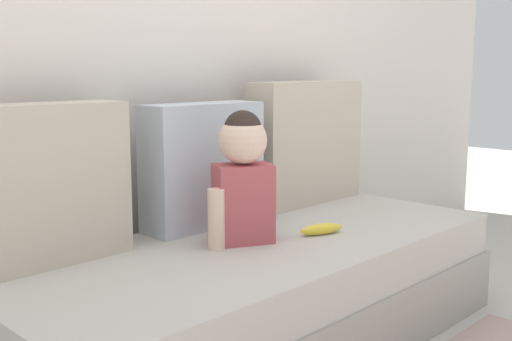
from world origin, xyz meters
TOP-DOWN VIEW (x-y plane):
  - back_wall at (0.00, 0.53)m, footprint 5.12×0.10m
  - couch at (0.00, 0.00)m, footprint 1.92×0.80m
  - throw_pillow_left at (-0.60, 0.30)m, footprint 0.44×0.16m
  - throw_pillow_center at (0.00, 0.30)m, footprint 0.49×0.16m
  - throw_pillow_right at (0.60, 0.30)m, footprint 0.60×0.16m
  - toddler at (-0.05, 0.04)m, footprint 0.30×0.20m
  - banana at (0.21, -0.10)m, footprint 0.17×0.10m

SIDE VIEW (x-z plane):
  - couch at x=0.00m, z-range 0.00..0.39m
  - banana at x=0.21m, z-range 0.40..0.44m
  - throw_pillow_center at x=0.00m, z-range 0.40..0.86m
  - toddler at x=-0.05m, z-range 0.40..0.86m
  - throw_pillow_left at x=-0.60m, z-range 0.40..0.88m
  - throw_pillow_right at x=0.60m, z-range 0.40..0.93m
  - back_wall at x=0.00m, z-range 0.00..2.46m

